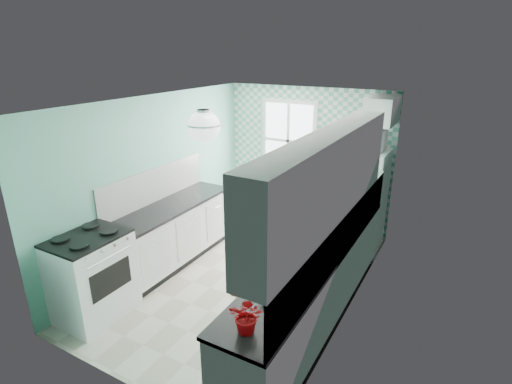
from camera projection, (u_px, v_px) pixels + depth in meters
The scene contains 26 objects.
floor at pixel (244, 279), 5.72m from camera, with size 3.00×4.40×0.02m, color beige.
ceiling at pixel (242, 100), 4.85m from camera, with size 3.00×4.40×0.02m, color white.
wall_back at pixel (307, 159), 7.10m from camera, with size 3.00×0.02×2.50m, color #6DBBA4.
wall_front at pixel (113, 275), 3.47m from camera, with size 3.00×0.02×2.50m, color #6DBBA4.
wall_left at pixel (157, 180), 5.98m from camera, with size 0.02×4.40×2.50m, color #6DBBA4.
wall_right at pixel (356, 220), 4.59m from camera, with size 0.02×4.40×2.50m, color #6DBBA4.
accent_wall at pixel (307, 159), 7.08m from camera, with size 3.00×0.01×2.50m, color #5EB59B.
window at pixel (289, 141), 7.12m from camera, with size 1.04×0.05×1.44m.
backsplash_right at pixel (343, 237), 4.29m from camera, with size 0.02×3.60×0.51m, color white.
backsplash_left at pixel (155, 185), 5.92m from camera, with size 0.02×2.15×0.51m, color white.
upper_cabinets_right at pixel (327, 178), 3.96m from camera, with size 0.33×3.20×0.90m, color white.
upper_cabinet_fridge at pixel (383, 110), 5.85m from camera, with size 0.40×0.74×0.40m, color white.
ceiling_light at pixel (204, 126), 4.26m from camera, with size 0.34×0.34×0.35m.
base_cabinets_right at pixel (314, 289), 4.68m from camera, with size 0.60×3.60×0.90m, color white.
countertop_right at pixel (315, 253), 4.53m from camera, with size 0.63×3.60×0.04m, color black.
base_cabinets_left at pixel (174, 234), 6.05m from camera, with size 0.60×2.15×0.90m, color white.
countertop_left at pixel (172, 206), 5.88m from camera, with size 0.63×2.15×0.04m, color black.
fridge at pixel (360, 199), 6.40m from camera, with size 0.71×0.71×1.64m.
stove at pixel (92, 275), 4.79m from camera, with size 0.69×0.87×1.05m.
sink at pixel (342, 224), 5.26m from camera, with size 0.52×0.44×0.53m.
rug at pixel (271, 282), 5.61m from camera, with size 0.72×1.04×0.02m, color #790202.
dish_towel at pixel (321, 244), 5.68m from camera, with size 0.02×0.24×0.37m, color teal.
fruit_bowl at pixel (274, 299), 3.62m from camera, with size 0.24×0.24×0.06m, color white.
potted_plant at pixel (248, 316), 3.19m from camera, with size 0.28×0.24×0.31m, color red.
soap_bottle at pixel (353, 209), 5.48m from camera, with size 0.08×0.08×0.17m, color #99A4AF.
microwave at pixel (366, 140), 6.07m from camera, with size 0.56×0.38×0.31m, color white.
Camera 1 is at (2.55, -4.24, 3.12)m, focal length 28.00 mm.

